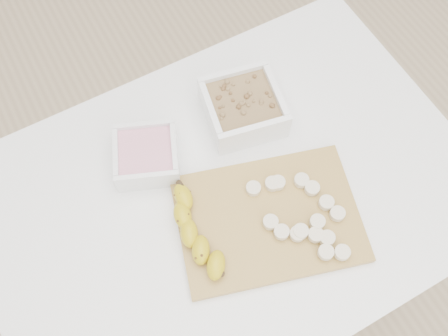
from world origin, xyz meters
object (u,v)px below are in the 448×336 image
table (231,209)px  bowl_granola (243,107)px  bowl_yogurt (147,155)px  cutting_board (268,219)px  banana (197,234)px

table → bowl_granola: size_ratio=5.42×
table → bowl_yogurt: bowl_yogurt is taller
table → bowl_yogurt: 0.23m
table → cutting_board: (0.04, -0.09, 0.10)m
cutting_board → banana: (-0.14, 0.03, 0.02)m
cutting_board → banana: banana is taller
table → bowl_granola: bearing=52.9°
table → banana: size_ratio=5.03×
table → bowl_yogurt: bearing=129.3°
table → bowl_yogurt: size_ratio=5.99×
bowl_granola → bowl_yogurt: bearing=-179.6°
bowl_granola → banana: size_ratio=0.93×
bowl_granola → banana: bowl_granola is taller
cutting_board → bowl_yogurt: bearing=123.5°
table → cutting_board: bearing=-68.1°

